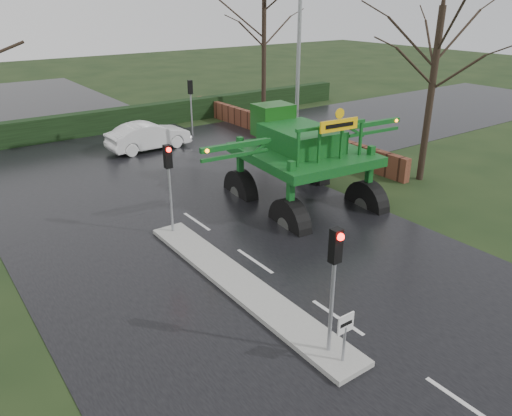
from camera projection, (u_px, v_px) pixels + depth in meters
ground at (337, 318)px, 14.05m from camera, size 140.00×140.00×0.00m
road_main at (174, 206)px, 21.51m from camera, size 14.00×80.00×0.02m
road_cross at (121, 170)px, 25.99m from camera, size 80.00×12.00×0.02m
median_island at (239, 284)px, 15.56m from camera, size 1.20×10.00×0.16m
hedge_row at (71, 126)px, 31.67m from camera, size 44.00×0.90×1.50m
brick_wall at (279, 130)px, 31.41m from camera, size 0.40×20.00×1.20m
keep_left_sign at (345, 330)px, 11.82m from camera, size 0.50×0.07×1.35m
traffic_signal_near at (335, 265)px, 11.59m from camera, size 0.26×0.33×3.52m
traffic_signal_mid at (169, 170)px, 17.93m from camera, size 0.26×0.33×3.52m
traffic_signal_far at (191, 95)px, 31.47m from camera, size 0.26×0.33×3.52m
street_light_right at (294, 47)px, 25.07m from camera, size 3.85×0.30×10.00m
tree_right_near at (434, 72)px, 22.68m from camera, size 5.60×5.60×9.64m
tree_right_far at (264, 26)px, 34.18m from camera, size 7.00×7.00×12.05m
crop_sprayer at (288, 160)px, 18.88m from camera, size 9.98×6.62×5.59m
white_sedan at (150, 150)px, 29.48m from camera, size 4.94×1.89×1.61m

